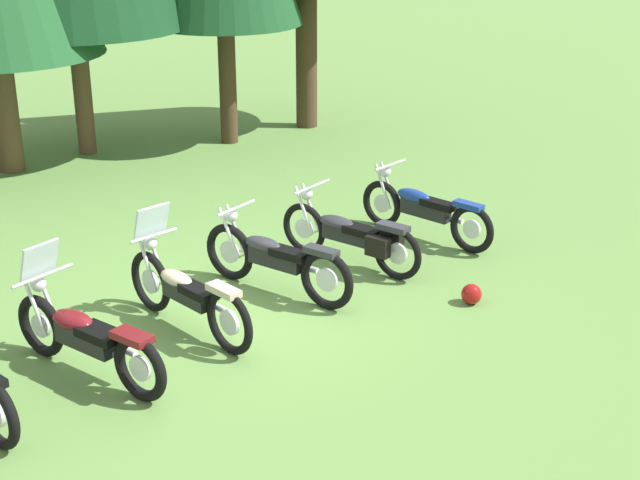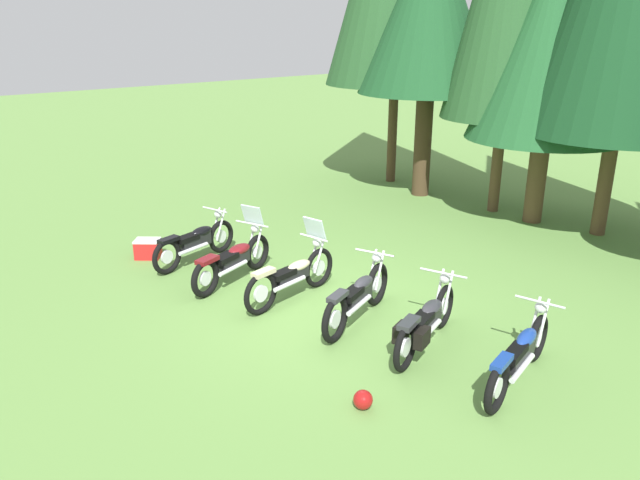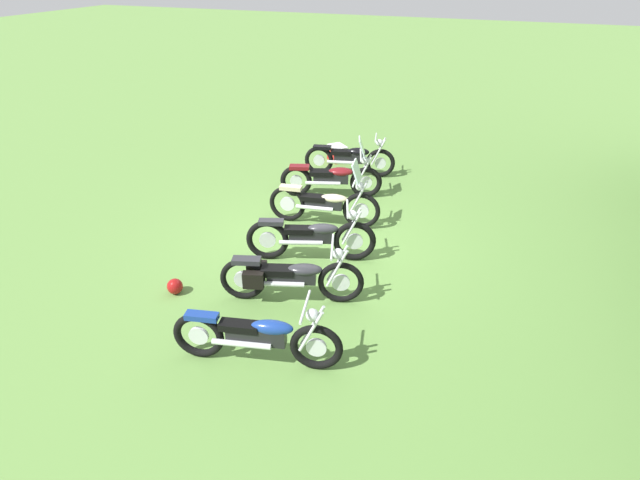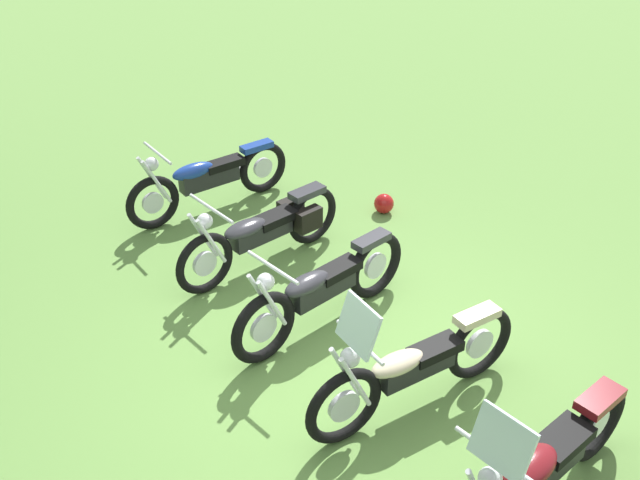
# 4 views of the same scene
# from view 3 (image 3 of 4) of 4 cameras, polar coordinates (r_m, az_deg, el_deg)

# --- Properties ---
(ground_plane) EXTENTS (80.00, 80.00, 0.00)m
(ground_plane) POSITION_cam_3_polar(r_m,az_deg,el_deg) (10.10, -0.04, -0.11)
(ground_plane) COLOR #608C42
(motorcycle_0) EXTENTS (0.79, 2.19, 1.01)m
(motorcycle_0) POSITION_cam_3_polar(r_m,az_deg,el_deg) (13.03, 3.30, 8.86)
(motorcycle_0) COLOR black
(motorcycle_0) RESTS_ON ground_plane
(motorcycle_1) EXTENTS (0.98, 2.21, 1.37)m
(motorcycle_1) POSITION_cam_3_polar(r_m,az_deg,el_deg) (11.81, 1.33, 6.82)
(motorcycle_1) COLOR black
(motorcycle_1) RESTS_ON ground_plane
(motorcycle_2) EXTENTS (0.65, 2.26, 1.39)m
(motorcycle_2) POSITION_cam_3_polar(r_m,az_deg,el_deg) (10.52, 0.58, 4.03)
(motorcycle_2) COLOR black
(motorcycle_2) RESTS_ON ground_plane
(motorcycle_3) EXTENTS (0.98, 2.21, 1.03)m
(motorcycle_3) POSITION_cam_3_polar(r_m,az_deg,el_deg) (9.28, -0.90, 0.35)
(motorcycle_3) COLOR black
(motorcycle_3) RESTS_ON ground_plane
(motorcycle_4) EXTENTS (1.01, 2.18, 1.01)m
(motorcycle_4) POSITION_cam_3_polar(r_m,az_deg,el_deg) (8.21, -3.45, -3.93)
(motorcycle_4) COLOR black
(motorcycle_4) RESTS_ON ground_plane
(motorcycle_5) EXTENTS (0.79, 2.27, 1.01)m
(motorcycle_5) POSITION_cam_3_polar(r_m,az_deg,el_deg) (7.07, -6.76, -10.32)
(motorcycle_5) COLOR black
(motorcycle_5) RESTS_ON ground_plane
(picnic_cooler) EXTENTS (0.62, 0.63, 0.41)m
(picnic_cooler) POSITION_cam_3_polar(r_m,az_deg,el_deg) (14.11, 1.91, 9.41)
(picnic_cooler) COLOR red
(picnic_cooler) RESTS_ON ground_plane
(dropped_helmet) EXTENTS (0.26, 0.26, 0.26)m
(dropped_helmet) POSITION_cam_3_polar(r_m,az_deg,el_deg) (8.85, -15.46, -4.86)
(dropped_helmet) COLOR maroon
(dropped_helmet) RESTS_ON ground_plane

